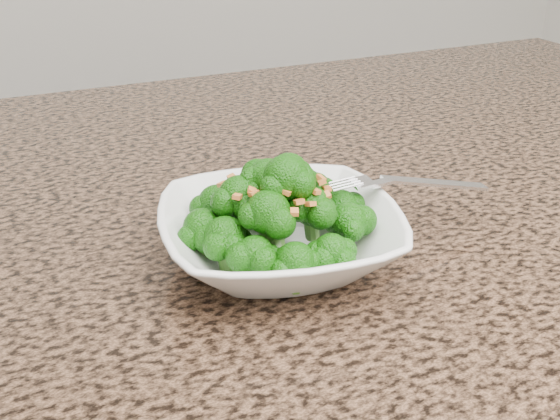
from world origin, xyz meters
name	(u,v)px	position (x,y,z in m)	size (l,w,h in m)	color
granite_counter	(275,223)	(0.00, 0.30, 0.89)	(1.64, 1.04, 0.03)	brown
bowl	(280,236)	(-0.04, 0.20, 0.93)	(0.20, 0.20, 0.05)	white
broccoli_pile	(280,175)	(-0.04, 0.20, 0.98)	(0.18, 0.18, 0.06)	#18650B
garlic_topping	(280,134)	(-0.04, 0.20, 1.02)	(0.11, 0.11, 0.01)	orange
fork	(385,182)	(0.07, 0.21, 0.96)	(0.18, 0.03, 0.01)	silver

